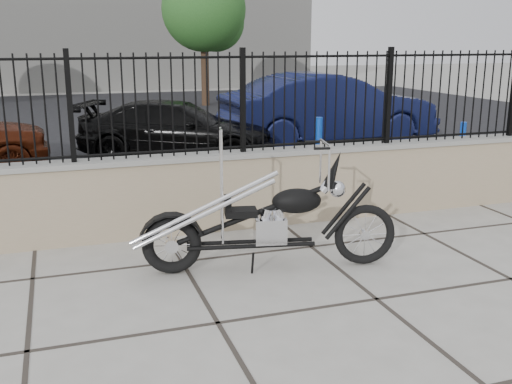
{
  "coord_description": "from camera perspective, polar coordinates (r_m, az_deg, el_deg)",
  "views": [
    {
      "loc": [
        -1.14,
        -4.44,
        2.31
      ],
      "look_at": [
        0.78,
        1.33,
        0.75
      ],
      "focal_mm": 42.0,
      "sensor_mm": 36.0,
      "label": 1
    }
  ],
  "objects": [
    {
      "name": "background_building",
      "position": [
        31.01,
        -17.0,
        16.92
      ],
      "size": [
        22.0,
        6.0,
        8.0
      ],
      "primitive_type": "cube",
      "color": "beige",
      "rests_on": "ground_plane"
    },
    {
      "name": "chopper_motorcycle",
      "position": [
        6.0,
        0.9,
        -0.68
      ],
      "size": [
        2.53,
        0.91,
        1.5
      ],
      "primitive_type": null,
      "rotation": [
        0.0,
        0.0,
        -0.19
      ],
      "color": "black",
      "rests_on": "ground_plane"
    },
    {
      "name": "car_blue",
      "position": [
        13.6,
        6.93,
        7.88
      ],
      "size": [
        4.84,
        1.81,
        1.58
      ],
      "primitive_type": "imported",
      "rotation": [
        0.0,
        0.0,
        1.6
      ],
      "color": "#0F1439",
      "rests_on": "parking_lot"
    },
    {
      "name": "ground_plane",
      "position": [
        5.14,
        -3.66,
        -12.36
      ],
      "size": [
        90.0,
        90.0,
        0.0
      ],
      "primitive_type": "plane",
      "color": "#99968E",
      "rests_on": "ground"
    },
    {
      "name": "parking_lot",
      "position": [
        17.14,
        -14.48,
        6.2
      ],
      "size": [
        30.0,
        30.0,
        0.0
      ],
      "primitive_type": "plane",
      "color": "black",
      "rests_on": "ground"
    },
    {
      "name": "car_black",
      "position": [
        11.98,
        -7.49,
        5.89
      ],
      "size": [
        4.19,
        3.08,
        1.13
      ],
      "primitive_type": "imported",
      "rotation": [
        0.0,
        0.0,
        1.13
      ],
      "color": "black",
      "rests_on": "parking_lot"
    },
    {
      "name": "bollard_c",
      "position": [
        11.31,
        19.0,
        4.1
      ],
      "size": [
        0.13,
        0.13,
        0.88
      ],
      "primitive_type": "cylinder",
      "rotation": [
        0.0,
        0.0,
        -0.31
      ],
      "color": "#0E1ED8",
      "rests_on": "ground_plane"
    },
    {
      "name": "retaining_wall",
      "position": [
        7.27,
        -8.77,
        -0.35
      ],
      "size": [
        14.0,
        0.36,
        0.96
      ],
      "primitive_type": "cube",
      "color": "gray",
      "rests_on": "ground_plane"
    },
    {
      "name": "iron_fence",
      "position": [
        7.08,
        -9.11,
        8.14
      ],
      "size": [
        14.0,
        0.08,
        1.2
      ],
      "primitive_type": "cube",
      "color": "black",
      "rests_on": "retaining_wall"
    },
    {
      "name": "tree_right",
      "position": [
        21.59,
        -5.01,
        17.32
      ],
      "size": [
        2.9,
        2.9,
        4.9
      ],
      "rotation": [
        0.0,
        0.0,
        0.37
      ],
      "color": "#382619",
      "rests_on": "ground_plane"
    },
    {
      "name": "bollard_b",
      "position": [
        10.21,
        5.95,
        4.21
      ],
      "size": [
        0.16,
        0.16,
        1.04
      ],
      "primitive_type": "cylinder",
      "rotation": [
        0.0,
        0.0,
        0.38
      ],
      "color": "#0B3FA6",
      "rests_on": "ground_plane"
    }
  ]
}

